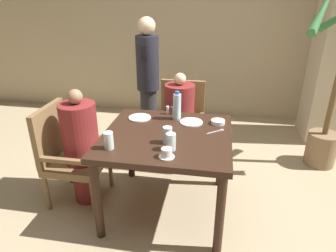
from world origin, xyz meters
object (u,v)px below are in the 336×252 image
at_px(plate_main_left, 191,122).
at_px(glass_tall_far, 168,135).
at_px(potted_palm, 335,90).
at_px(water_bottle, 177,106).
at_px(chair_left_side, 68,152).
at_px(bowl_small, 218,122).
at_px(teacup_with_saucer, 167,153).
at_px(diner_in_left_chair, 82,147).
at_px(chair_far_side, 181,121).
at_px(glass_tall_near, 109,140).
at_px(glass_tall_mid, 171,142).
at_px(plate_main_right, 140,118).
at_px(diner_in_far_chair, 179,121).
at_px(standing_host, 148,80).

height_order(plate_main_left, glass_tall_far, glass_tall_far).
bearing_deg(potted_palm, water_bottle, -154.79).
distance_m(chair_left_side, bowl_small, 1.41).
distance_m(plate_main_left, teacup_with_saucer, 0.66).
bearing_deg(diner_in_left_chair, glass_tall_far, -10.89).
bearing_deg(chair_far_side, plate_main_left, -74.61).
distance_m(glass_tall_near, glass_tall_mid, 0.47).
xyz_separation_m(plate_main_right, teacup_with_saucer, (0.38, -0.67, 0.03)).
xyz_separation_m(diner_in_far_chair, glass_tall_mid, (0.08, -1.03, 0.27)).
distance_m(plate_main_left, glass_tall_mid, 0.55).
height_order(chair_left_side, chair_far_side, same).
height_order(bowl_small, glass_tall_near, glass_tall_near).
bearing_deg(plate_main_left, chair_left_side, -166.41).
relative_size(chair_left_side, plate_main_right, 4.48).
bearing_deg(diner_in_left_chair, water_bottle, 22.14).
bearing_deg(glass_tall_near, glass_tall_far, 21.75).
height_order(teacup_with_saucer, water_bottle, water_bottle).
height_order(diner_in_far_chair, standing_host, standing_host).
bearing_deg(plate_main_left, diner_in_left_chair, -164.45).
bearing_deg(glass_tall_mid, potted_palm, 41.11).
distance_m(glass_tall_near, glass_tall_far, 0.45).
distance_m(diner_in_far_chair, plate_main_left, 0.57).
distance_m(bowl_small, glass_tall_far, 0.59).
bearing_deg(teacup_with_saucer, bowl_small, 62.22).
distance_m(diner_in_far_chair, potted_palm, 1.69).
distance_m(chair_far_side, water_bottle, 0.70).
bearing_deg(bowl_small, plate_main_right, 179.63).
xyz_separation_m(diner_in_far_chair, glass_tall_far, (0.03, -0.92, 0.27)).
bearing_deg(chair_left_side, diner_in_left_chair, 0.00).
distance_m(chair_left_side, standing_host, 1.38).
distance_m(diner_in_far_chair, glass_tall_mid, 1.07).
bearing_deg(potted_palm, chair_far_side, -173.99).
height_order(water_bottle, glass_tall_far, water_bottle).
bearing_deg(plate_main_left, glass_tall_far, -108.69).
relative_size(plate_main_left, plate_main_right, 1.00).
height_order(chair_far_side, glass_tall_mid, chair_far_side).
bearing_deg(teacup_with_saucer, glass_tall_far, 98.31).
height_order(chair_far_side, bowl_small, chair_far_side).
relative_size(potted_palm, glass_tall_far, 15.71).
relative_size(diner_in_left_chair, standing_host, 0.69).
distance_m(diner_in_far_chair, glass_tall_near, 1.19).
height_order(glass_tall_near, glass_tall_far, same).
bearing_deg(glass_tall_mid, chair_far_side, 93.78).
relative_size(potted_palm, glass_tall_near, 15.71).
distance_m(chair_far_side, potted_palm, 1.68).
xyz_separation_m(bowl_small, water_bottle, (-0.38, 0.05, 0.11)).
xyz_separation_m(potted_palm, glass_tall_mid, (-1.55, -1.35, -0.07)).
relative_size(diner_in_left_chair, glass_tall_mid, 8.23).
bearing_deg(chair_left_side, plate_main_left, 13.59).
distance_m(plate_main_right, glass_tall_far, 0.57).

